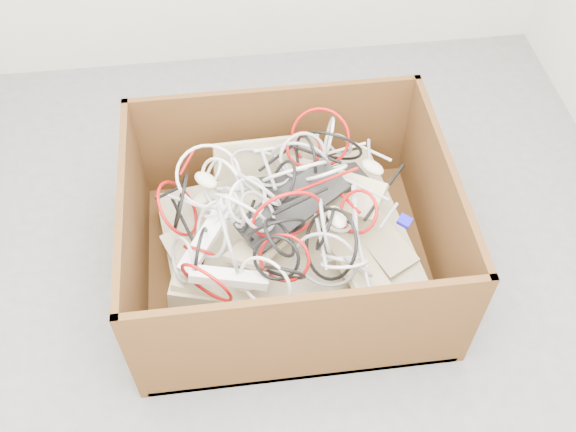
{
  "coord_description": "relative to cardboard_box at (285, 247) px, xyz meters",
  "views": [
    {
      "loc": [
        -0.13,
        -1.3,
        2.15
      ],
      "look_at": [
        0.05,
        0.17,
        0.3
      ],
      "focal_mm": 41.09,
      "sensor_mm": 36.0,
      "label": 1
    }
  ],
  "objects": [
    {
      "name": "cable_tangle",
      "position": [
        -0.04,
        -0.01,
        0.27
      ],
      "size": [
        0.93,
        0.79,
        0.41
      ],
      "color": "#98999E",
      "rests_on": "keyboard_pile"
    },
    {
      "name": "power_strip_right",
      "position": [
        -0.21,
        -0.25,
        0.21
      ],
      "size": [
        0.27,
        0.09,
        0.09
      ],
      "primitive_type": "cube",
      "rotation": [
        -0.1,
        0.17,
        -0.14
      ],
      "color": "white",
      "rests_on": "keyboard_pile"
    },
    {
      "name": "keyboard_pile",
      "position": [
        0.05,
        -0.01,
        0.14
      ],
      "size": [
        0.95,
        0.77,
        0.33
      ],
      "color": "#C7BB8C",
      "rests_on": "cardboard_box"
    },
    {
      "name": "ground",
      "position": [
        -0.04,
        -0.15,
        -0.14
      ],
      "size": [
        3.0,
        3.0,
        0.0
      ],
      "primitive_type": "plane",
      "color": "#565658",
      "rests_on": "ground"
    },
    {
      "name": "power_strip_left",
      "position": [
        -0.27,
        -0.08,
        0.23
      ],
      "size": [
        0.23,
        0.28,
        0.13
      ],
      "primitive_type": "cube",
      "rotation": [
        0.14,
        -0.26,
        0.93
      ],
      "color": "white",
      "rests_on": "keyboard_pile"
    },
    {
      "name": "mice_scatter",
      "position": [
        -0.04,
        0.01,
        0.23
      ],
      "size": [
        0.74,
        0.51,
        0.19
      ],
      "color": "beige",
      "rests_on": "keyboard_pile"
    },
    {
      "name": "cardboard_box",
      "position": [
        0.0,
        0.0,
        0.0
      ],
      "size": [
        1.14,
        0.95,
        0.53
      ],
      "color": "#422D10",
      "rests_on": "ground"
    },
    {
      "name": "vga_plug",
      "position": [
        0.41,
        -0.1,
        0.23
      ],
      "size": [
        0.06,
        0.06,
        0.03
      ],
      "primitive_type": "cube",
      "rotation": [
        0.09,
        0.14,
        -0.67
      ],
      "color": "#130DCE",
      "rests_on": "keyboard_pile"
    },
    {
      "name": "room_shell",
      "position": [
        -0.04,
        -0.15,
        1.11
      ],
      "size": [
        3.04,
        3.04,
        2.5
      ],
      "color": "beige",
      "rests_on": "ground"
    }
  ]
}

